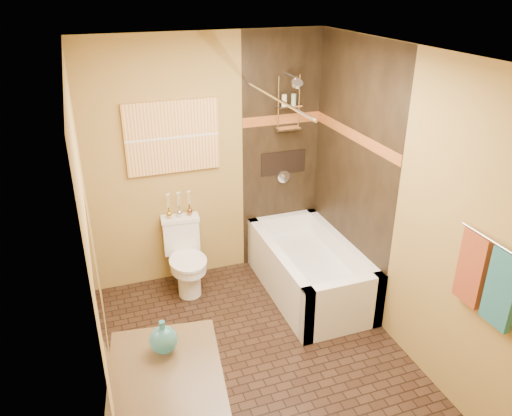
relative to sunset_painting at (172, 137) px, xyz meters
name	(u,v)px	position (x,y,z in m)	size (l,w,h in m)	color
floor	(260,357)	(0.35, -1.48, -1.55)	(3.00, 3.00, 0.00)	black
wall_left	(93,254)	(-0.85, -1.48, -0.30)	(0.02, 3.00, 2.50)	#A4833F
wall_right	(398,204)	(1.55, -1.48, -0.30)	(0.02, 3.00, 2.50)	#A4833F
wall_back	(209,162)	(0.35, 0.02, -0.30)	(2.40, 0.02, 2.50)	#A4833F
wall_front	(367,359)	(0.35, -2.98, -0.30)	(2.40, 0.02, 2.50)	#A4833F
ceiling	(261,52)	(0.35, -1.48, 0.95)	(3.00, 3.00, 0.00)	silver
alcove_tile_back	(281,154)	(1.13, 0.01, -0.30)	(0.85, 0.01, 2.50)	black
alcove_tile_right	(351,173)	(1.54, -0.73, -0.30)	(0.01, 1.50, 2.50)	black
mosaic_band_back	(282,119)	(1.13, 0.00, 0.07)	(0.85, 0.01, 0.10)	maroon
mosaic_band_right	(353,135)	(1.53, -0.73, 0.07)	(0.01, 1.50, 0.10)	maroon
alcove_niche	(283,163)	(1.15, 0.01, -0.40)	(0.50, 0.01, 0.25)	black
shower_fixtures	(289,117)	(1.15, -0.10, 0.12)	(0.24, 0.33, 1.16)	silver
curtain_rod	(275,98)	(0.75, -0.73, 0.47)	(0.03, 0.03, 1.55)	silver
towel_bar	(494,242)	(1.50, -2.53, -0.10)	(0.02, 0.02, 0.55)	silver
towel_teal	(502,290)	(1.51, -2.66, -0.37)	(0.05, 0.22, 0.52)	#1E5664
towel_rust	(472,268)	(1.51, -2.40, -0.37)	(0.05, 0.22, 0.52)	maroon
sunset_painting	(172,137)	(0.00, 0.00, 0.00)	(0.90, 0.04, 0.70)	orange
vanity_mirror	(100,308)	(-0.84, -2.48, -0.05)	(0.01, 1.00, 0.90)	white
bathtub	(309,273)	(1.15, -0.73, -1.33)	(0.80, 1.50, 0.55)	white
toilet	(186,257)	(0.00, -0.25, -1.17)	(0.39, 0.58, 0.75)	white
teal_bottle	(163,337)	(-0.52, -2.20, -0.52)	(0.17, 0.17, 0.27)	teal
bud_vases	(179,204)	(0.00, -0.08, -0.66)	(0.26, 0.06, 0.26)	gold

